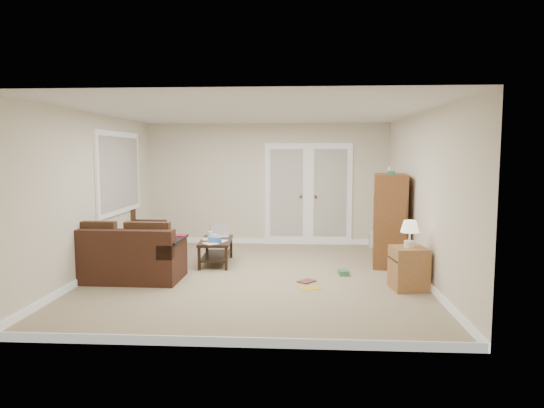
# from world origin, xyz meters

# --- Properties ---
(floor) EXTENTS (5.50, 5.50, 0.00)m
(floor) POSITION_xyz_m (0.00, 0.00, 0.00)
(floor) COLOR tan
(floor) RESTS_ON ground
(ceiling) EXTENTS (5.00, 5.50, 0.02)m
(ceiling) POSITION_xyz_m (0.00, 0.00, 2.50)
(ceiling) COLOR silver
(ceiling) RESTS_ON wall_back
(wall_left) EXTENTS (0.02, 5.50, 2.50)m
(wall_left) POSITION_xyz_m (-2.50, 0.00, 1.25)
(wall_left) COLOR silver
(wall_left) RESTS_ON floor
(wall_right) EXTENTS (0.02, 5.50, 2.50)m
(wall_right) POSITION_xyz_m (2.50, 0.00, 1.25)
(wall_right) COLOR silver
(wall_right) RESTS_ON floor
(wall_back) EXTENTS (5.00, 0.02, 2.50)m
(wall_back) POSITION_xyz_m (0.00, 2.75, 1.25)
(wall_back) COLOR silver
(wall_back) RESTS_ON floor
(wall_front) EXTENTS (5.00, 0.02, 2.50)m
(wall_front) POSITION_xyz_m (0.00, -2.75, 1.25)
(wall_front) COLOR silver
(wall_front) RESTS_ON floor
(baseboards) EXTENTS (5.00, 5.50, 0.10)m
(baseboards) POSITION_xyz_m (0.00, 0.00, 0.05)
(baseboards) COLOR silver
(baseboards) RESTS_ON floor
(french_doors) EXTENTS (1.80, 0.05, 2.13)m
(french_doors) POSITION_xyz_m (0.85, 2.71, 1.04)
(french_doors) COLOR silver
(french_doors) RESTS_ON floor
(window_left) EXTENTS (0.05, 1.92, 1.42)m
(window_left) POSITION_xyz_m (-2.46, 1.00, 1.55)
(window_left) COLOR silver
(window_left) RESTS_ON wall_left
(sectional_sofa) EXTENTS (1.76, 2.64, 0.81)m
(sectional_sofa) POSITION_xyz_m (-2.17, 0.32, 0.32)
(sectional_sofa) COLOR #3E2317
(sectional_sofa) RESTS_ON floor
(coffee_table) EXTENTS (0.57, 1.05, 0.70)m
(coffee_table) POSITION_xyz_m (-0.75, 0.83, 0.23)
(coffee_table) COLOR black
(coffee_table) RESTS_ON floor
(tv_armoire) EXTENTS (0.66, 1.03, 1.66)m
(tv_armoire) POSITION_xyz_m (2.20, 0.95, 0.78)
(tv_armoire) COLOR brown
(tv_armoire) RESTS_ON floor
(side_cabinet) EXTENTS (0.51, 0.51, 0.97)m
(side_cabinet) POSITION_xyz_m (2.20, -0.58, 0.35)
(side_cabinet) COLOR #A26B3B
(side_cabinet) RESTS_ON floor
(space_heater) EXTENTS (0.16, 0.14, 0.33)m
(space_heater) POSITION_xyz_m (2.16, 2.45, 0.16)
(space_heater) COLOR white
(space_heater) RESTS_ON floor
(floor_magazine) EXTENTS (0.33, 0.29, 0.01)m
(floor_magazine) POSITION_xyz_m (0.83, -0.62, 0.00)
(floor_magazine) COLOR gold
(floor_magazine) RESTS_ON floor
(floor_greenbox) EXTENTS (0.17, 0.21, 0.08)m
(floor_greenbox) POSITION_xyz_m (1.37, 0.17, 0.04)
(floor_greenbox) COLOR #3A814F
(floor_greenbox) RESTS_ON floor
(floor_book) EXTENTS (0.30, 0.31, 0.02)m
(floor_book) POSITION_xyz_m (0.72, -0.22, 0.01)
(floor_book) COLOR brown
(floor_book) RESTS_ON floor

